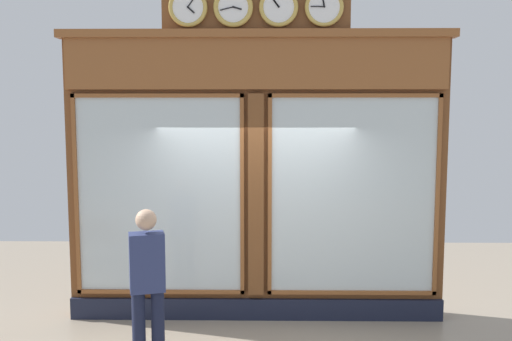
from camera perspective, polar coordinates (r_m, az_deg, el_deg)
name	(u,v)px	position (r m, az deg, el deg)	size (l,w,h in m)	color
shop_facade	(256,173)	(6.96, 0.01, -0.30)	(4.93, 0.42, 4.30)	brown
pedestrian	(147,281)	(5.88, -11.41, -11.34)	(0.41, 0.31, 1.69)	#191E38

